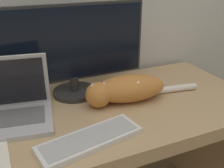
{
  "coord_description": "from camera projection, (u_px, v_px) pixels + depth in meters",
  "views": [
    {
      "loc": [
        -0.29,
        -0.6,
        1.35
      ],
      "look_at": [
        0.1,
        0.3,
        0.89
      ],
      "focal_mm": 42.0,
      "sensor_mm": 36.0,
      "label": 1
    }
  ],
  "objects": [
    {
      "name": "laptop",
      "position": [
        10.0,
        109.0,
        1.03
      ],
      "size": [
        0.36,
        0.29,
        0.26
      ],
      "rotation": [
        0.0,
        0.0,
        -0.16
      ],
      "color": "#B7B7BC",
      "rests_on": "desk"
    },
    {
      "name": "cat",
      "position": [
        126.0,
        89.0,
        1.18
      ],
      "size": [
        0.57,
        0.19,
        0.12
      ],
      "rotation": [
        0.0,
        0.0,
        -0.14
      ],
      "color": "#C67A38",
      "rests_on": "desk"
    },
    {
      "name": "desk",
      "position": [
        90.0,
        141.0,
        1.19
      ],
      "size": [
        1.55,
        0.67,
        0.77
      ],
      "color": "tan",
      "rests_on": "ground_plane"
    },
    {
      "name": "external_keyboard",
      "position": [
        90.0,
        139.0,
        0.92
      ],
      "size": [
        0.39,
        0.19,
        0.02
      ],
      "rotation": [
        0.0,
        0.0,
        0.19
      ],
      "color": "white",
      "rests_on": "desk"
    },
    {
      "name": "monitor",
      "position": [
        72.0,
        50.0,
        1.18
      ],
      "size": [
        0.7,
        0.21,
        0.42
      ],
      "color": "#282828",
      "rests_on": "desk"
    }
  ]
}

